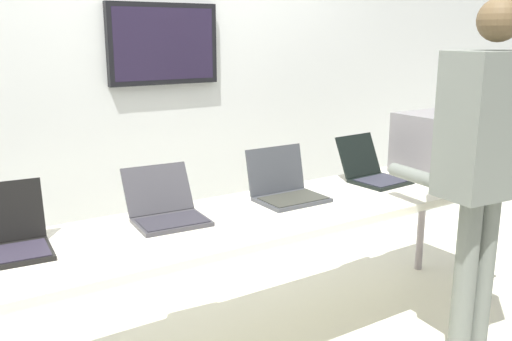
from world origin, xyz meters
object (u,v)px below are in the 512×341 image
object	(u,v)px
person	(485,150)
laptop_station_1	(166,209)
laptop_station_0	(9,238)
workbench	(278,218)
laptop_station_3	(372,171)
laptop_station_2	(286,188)
equipment_box	(435,144)

from	to	relation	value
person	laptop_station_1	bearing A→B (deg)	149.86
person	laptop_station_0	bearing A→B (deg)	159.73
workbench	laptop_station_3	size ratio (longest dim) A/B	7.71
workbench	person	world-z (taller)	person
person	laptop_station_2	bearing A→B (deg)	130.69
laptop_station_3	laptop_station_0	bearing A→B (deg)	-179.63
laptop_station_0	laptop_station_2	size ratio (longest dim) A/B	0.95
laptop_station_1	person	world-z (taller)	person
equipment_box	laptop_station_0	xyz separation A→B (m)	(-2.50, 0.06, -0.13)
laptop_station_2	laptop_station_3	world-z (taller)	laptop_station_2
laptop_station_1	laptop_station_3	bearing A→B (deg)	-0.26
workbench	equipment_box	bearing A→B (deg)	2.87
workbench	equipment_box	world-z (taller)	equipment_box
laptop_station_0	laptop_station_1	bearing A→B (deg)	1.56
equipment_box	person	xyz separation A→B (m)	(-0.49, -0.68, 0.13)
equipment_box	laptop_station_3	world-z (taller)	equipment_box
equipment_box	laptop_station_1	distance (m)	1.81
workbench	person	distance (m)	1.05
laptop_station_0	laptop_station_3	distance (m)	2.03
equipment_box	laptop_station_1	size ratio (longest dim) A/B	1.04
laptop_station_2	person	world-z (taller)	person
laptop_station_1	laptop_station_3	distance (m)	1.34
laptop_station_1	laptop_station_0	bearing A→B (deg)	-178.44
equipment_box	laptop_station_0	world-z (taller)	equipment_box
laptop_station_1	workbench	bearing A→B (deg)	-14.25
laptop_station_2	laptop_station_3	xyz separation A→B (m)	(0.66, 0.02, -0.00)
equipment_box	workbench	bearing A→B (deg)	-177.13
laptop_station_3	person	size ratio (longest dim) A/B	0.22
workbench	laptop_station_0	xyz separation A→B (m)	(-1.25, 0.12, 0.11)
equipment_box	laptop_station_1	bearing A→B (deg)	177.57
laptop_station_2	laptop_station_3	size ratio (longest dim) A/B	0.91
workbench	person	bearing A→B (deg)	-39.20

